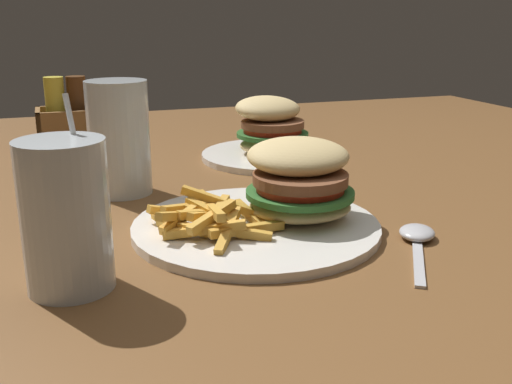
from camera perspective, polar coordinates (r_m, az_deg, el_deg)
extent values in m
cube|color=brown|center=(0.94, 1.55, 1.18)|extent=(1.61, 1.29, 0.03)
cylinder|color=brown|center=(1.88, 16.51, -3.62)|extent=(0.08, 0.08, 0.73)
cylinder|color=white|center=(0.68, 0.00, -3.32)|extent=(0.28, 0.28, 0.01)
ellipsoid|color=#E0C17F|center=(0.69, 4.18, -1.42)|extent=(0.14, 0.12, 0.03)
cylinder|color=#2D6628|center=(0.68, 4.21, -0.11)|extent=(0.15, 0.15, 0.01)
cylinder|color=red|center=(0.68, 4.22, 0.50)|extent=(0.12, 0.12, 0.01)
cylinder|color=brown|center=(0.68, 4.24, 1.31)|extent=(0.13, 0.13, 0.01)
ellipsoid|color=#E0C17F|center=(0.69, 4.04, 3.47)|extent=(0.14, 0.12, 0.05)
cube|color=gold|center=(0.67, -3.49, -0.93)|extent=(0.08, 0.05, 0.03)
cube|color=gold|center=(0.66, -4.89, -2.05)|extent=(0.07, 0.04, 0.02)
cube|color=gold|center=(0.63, -3.88, -1.96)|extent=(0.01, 0.07, 0.02)
cube|color=gold|center=(0.65, -4.43, -1.92)|extent=(0.04, 0.06, 0.02)
cube|color=gold|center=(0.62, -2.66, -3.68)|extent=(0.05, 0.08, 0.03)
cube|color=gold|center=(0.69, -3.92, -1.37)|extent=(0.03, 0.07, 0.02)
cube|color=gold|center=(0.62, -1.10, -3.92)|extent=(0.06, 0.03, 0.02)
cube|color=gold|center=(0.65, -3.92, -2.21)|extent=(0.05, 0.06, 0.03)
cube|color=gold|center=(0.63, -4.21, -2.35)|extent=(0.06, 0.05, 0.02)
cube|color=gold|center=(0.68, -6.17, -1.46)|extent=(0.08, 0.06, 0.02)
cube|color=gold|center=(0.62, -4.94, -3.59)|extent=(0.09, 0.04, 0.02)
cube|color=gold|center=(0.64, -7.44, -3.18)|extent=(0.04, 0.07, 0.02)
cube|color=gold|center=(0.66, -4.24, -2.16)|extent=(0.07, 0.06, 0.03)
cube|color=gold|center=(0.65, -7.24, -2.55)|extent=(0.05, 0.05, 0.02)
cube|color=gold|center=(0.63, -0.86, -3.56)|extent=(0.09, 0.02, 0.01)
cube|color=gold|center=(0.67, -0.37, -2.37)|extent=(0.02, 0.07, 0.02)
cube|color=gold|center=(0.69, -7.71, -1.88)|extent=(0.07, 0.03, 0.03)
cube|color=gold|center=(0.67, -8.75, -2.35)|extent=(0.02, 0.06, 0.02)
cube|color=gold|center=(0.65, -7.40, -2.26)|extent=(0.06, 0.06, 0.03)
cube|color=gold|center=(0.65, -3.49, -2.67)|extent=(0.07, 0.06, 0.03)
cylinder|color=silver|center=(0.82, -12.90, 5.03)|extent=(0.08, 0.08, 0.15)
cylinder|color=gold|center=(0.82, -12.86, 4.38)|extent=(0.07, 0.07, 0.13)
cylinder|color=silver|center=(0.55, -17.65, -2.20)|extent=(0.08, 0.08, 0.14)
cylinder|color=yellow|center=(0.55, -17.51, -3.70)|extent=(0.07, 0.07, 0.10)
cylinder|color=white|center=(0.55, -15.96, 0.14)|extent=(0.02, 0.04, 0.17)
ellipsoid|color=silver|center=(0.68, 15.09, -3.75)|extent=(0.06, 0.06, 0.01)
cube|color=silver|center=(0.61, 15.23, -6.58)|extent=(0.07, 0.10, 0.00)
cylinder|color=white|center=(1.01, 1.56, 3.51)|extent=(0.24, 0.24, 0.01)
ellipsoid|color=#E0C17F|center=(1.01, 1.57, 4.55)|extent=(0.13, 0.12, 0.03)
cylinder|color=#2D6628|center=(1.01, 1.58, 5.52)|extent=(0.14, 0.14, 0.01)
cylinder|color=red|center=(1.00, 1.58, 5.94)|extent=(0.12, 0.12, 0.01)
cylinder|color=brown|center=(1.00, 1.59, 6.50)|extent=(0.13, 0.13, 0.01)
ellipsoid|color=#E0C17F|center=(1.01, 1.14, 7.97)|extent=(0.13, 0.12, 0.05)
cube|color=brown|center=(1.15, -17.26, 4.32)|extent=(0.11, 0.09, 0.01)
cube|color=brown|center=(1.14, -19.92, 5.60)|extent=(0.01, 0.09, 0.07)
cube|color=brown|center=(1.14, -14.88, 6.06)|extent=(0.01, 0.09, 0.07)
cube|color=brown|center=(1.10, -17.32, 5.49)|extent=(0.11, 0.01, 0.07)
cube|color=brown|center=(1.18, -17.47, 6.17)|extent=(0.11, 0.01, 0.07)
cylinder|color=gold|center=(1.14, -18.51, 7.43)|extent=(0.03, 0.03, 0.12)
cylinder|color=#512D14|center=(1.14, -16.60, 7.60)|extent=(0.03, 0.03, 0.12)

